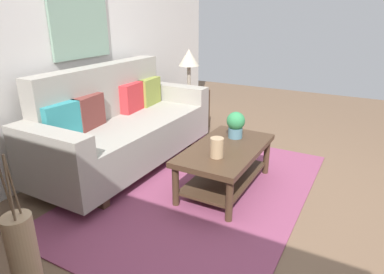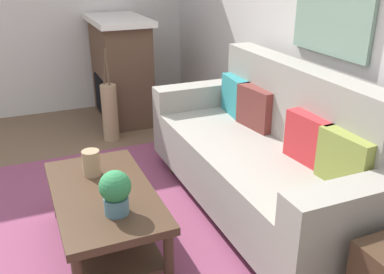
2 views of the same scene
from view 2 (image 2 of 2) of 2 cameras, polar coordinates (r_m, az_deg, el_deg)
The scene contains 16 objects.
ground_plane at distance 3.08m, azimuth -17.25°, elevation -13.52°, with size 9.53×9.53×0.00m, color brown.
wall_back at distance 3.31m, azimuth 17.54°, elevation 14.49°, with size 5.53×0.10×2.70m, color silver.
area_rug at distance 3.13m, azimuth -8.01°, elevation -11.77°, with size 2.73×1.88×0.01m, color #843D5B.
couch at distance 3.17m, azimuth 9.38°, elevation -2.57°, with size 2.17×0.84×1.08m.
throw_pillow_teal at distance 3.68m, azimuth 5.82°, elevation 5.43°, with size 0.36×0.12×0.32m, color teal.
throw_pillow_maroon at distance 3.40m, azimuth 8.50°, elevation 3.84°, with size 0.36×0.12×0.32m, color brown.
throw_pillow_crimson at distance 2.89m, azimuth 15.32°, elevation -0.27°, with size 0.36×0.12×0.32m, color red.
throw_pillow_olive at distance 2.66m, azimuth 19.67°, elevation -2.90°, with size 0.36×0.12×0.32m, color olive.
coffee_table at distance 2.80m, azimuth -11.51°, elevation -9.06°, with size 1.10×0.60×0.43m.
tabletop_vase at distance 2.92m, azimuth -13.18°, elevation -3.36°, with size 0.12×0.12×0.17m, color tan.
potted_plant_tabletop at distance 2.44m, azimuth -10.10°, elevation -7.07°, with size 0.18×0.18×0.26m.
fireplace at distance 5.00m, azimuth -9.41°, elevation 8.84°, with size 1.02×0.58×1.16m.
floor_vase at distance 4.48m, azimuth -10.80°, elevation 3.17°, with size 0.16×0.16×0.59m, color tan.
floor_vase_branch_a at distance 4.33m, azimuth -11.20°, elevation 9.00°, with size 0.01×0.01×0.36m, color brown.
floor_vase_branch_b at distance 4.36m, azimuth -11.07°, elevation 9.11°, with size 0.01×0.01×0.36m, color brown.
floor_vase_branch_c at distance 4.36m, azimuth -11.52°, elevation 9.05°, with size 0.01×0.01×0.36m, color brown.
Camera 2 is at (2.51, -0.10, 1.78)m, focal length 40.30 mm.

